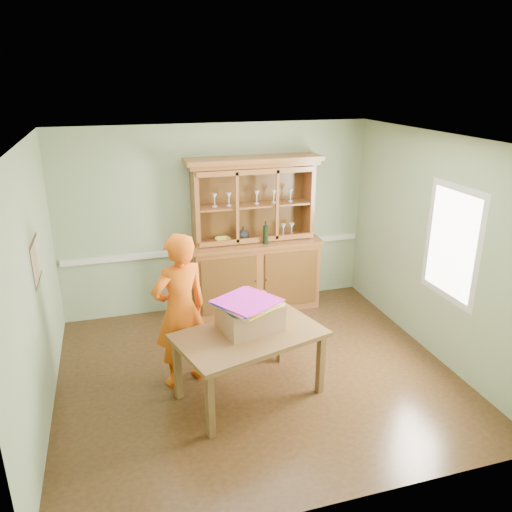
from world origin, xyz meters
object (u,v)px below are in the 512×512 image
object	(u,v)px
cardboard_box	(250,316)
dining_table	(250,341)
china_hutch	(255,258)
person	(180,311)

from	to	relation	value
cardboard_box	dining_table	bearing A→B (deg)	-107.26
china_hutch	cardboard_box	size ratio (longest dim) A/B	3.69
person	cardboard_box	bearing A→B (deg)	133.41
dining_table	person	xyz separation A→B (m)	(-0.65, 0.46, 0.22)
china_hutch	cardboard_box	world-z (taller)	china_hutch
dining_table	china_hutch	bearing A→B (deg)	56.16
china_hutch	cardboard_box	xyz separation A→B (m)	(-0.64, -1.99, 0.11)
china_hutch	dining_table	xyz separation A→B (m)	(-0.67, -2.11, -0.12)
cardboard_box	china_hutch	bearing A→B (deg)	72.30
dining_table	person	distance (m)	0.83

